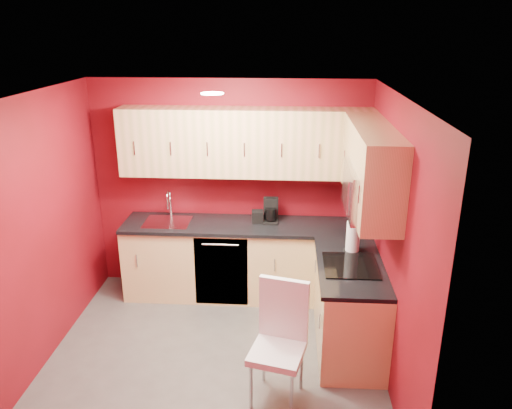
# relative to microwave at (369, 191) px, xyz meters

# --- Properties ---
(floor) EXTENTS (3.20, 3.20, 0.00)m
(floor) POSITION_rel_microwave_xyz_m (-1.39, -0.20, -1.66)
(floor) COLOR #54524F
(floor) RESTS_ON ground
(ceiling) EXTENTS (3.20, 3.20, 0.00)m
(ceiling) POSITION_rel_microwave_xyz_m (-1.39, -0.20, 0.84)
(ceiling) COLOR white
(ceiling) RESTS_ON wall_back
(wall_back) EXTENTS (3.20, 0.00, 3.20)m
(wall_back) POSITION_rel_microwave_xyz_m (-1.39, 1.30, -0.41)
(wall_back) COLOR maroon
(wall_back) RESTS_ON floor
(wall_front) EXTENTS (3.20, 0.00, 3.20)m
(wall_front) POSITION_rel_microwave_xyz_m (-1.39, -1.70, -0.41)
(wall_front) COLOR maroon
(wall_front) RESTS_ON floor
(wall_left) EXTENTS (0.00, 3.00, 3.00)m
(wall_left) POSITION_rel_microwave_xyz_m (-2.99, -0.20, -0.41)
(wall_left) COLOR maroon
(wall_left) RESTS_ON floor
(wall_right) EXTENTS (0.00, 3.00, 3.00)m
(wall_right) POSITION_rel_microwave_xyz_m (0.21, -0.20, -0.41)
(wall_right) COLOR maroon
(wall_right) RESTS_ON floor
(base_cabinets_back) EXTENTS (2.80, 0.60, 0.87)m
(base_cabinets_back) POSITION_rel_microwave_xyz_m (-1.19, 1.00, -1.22)
(base_cabinets_back) COLOR #E5C583
(base_cabinets_back) RESTS_ON floor
(base_cabinets_right) EXTENTS (0.60, 1.30, 0.87)m
(base_cabinets_right) POSITION_rel_microwave_xyz_m (-0.09, 0.05, -1.22)
(base_cabinets_right) COLOR #E5C583
(base_cabinets_right) RESTS_ON floor
(countertop_back) EXTENTS (2.80, 0.63, 0.04)m
(countertop_back) POSITION_rel_microwave_xyz_m (-1.19, 0.99, -0.77)
(countertop_back) COLOR black
(countertop_back) RESTS_ON base_cabinets_back
(countertop_right) EXTENTS (0.63, 1.27, 0.04)m
(countertop_right) POSITION_rel_microwave_xyz_m (-0.11, 0.04, -0.77)
(countertop_right) COLOR black
(countertop_right) RESTS_ON base_cabinets_right
(upper_cabinets_back) EXTENTS (2.80, 0.35, 0.75)m
(upper_cabinets_back) POSITION_rel_microwave_xyz_m (-1.19, 1.13, 0.17)
(upper_cabinets_back) COLOR tan
(upper_cabinets_back) RESTS_ON wall_back
(upper_cabinets_right) EXTENTS (0.35, 1.55, 0.75)m
(upper_cabinets_right) POSITION_rel_microwave_xyz_m (0.03, 0.24, 0.23)
(upper_cabinets_right) COLOR tan
(upper_cabinets_right) RESTS_ON wall_right
(microwave) EXTENTS (0.42, 0.76, 0.42)m
(microwave) POSITION_rel_microwave_xyz_m (0.00, 0.00, 0.00)
(microwave) COLOR silver
(microwave) RESTS_ON upper_cabinets_right
(cooktop) EXTENTS (0.50, 0.55, 0.01)m
(cooktop) POSITION_rel_microwave_xyz_m (-0.11, 0.00, -0.74)
(cooktop) COLOR black
(cooktop) RESTS_ON countertop_right
(sink) EXTENTS (0.52, 0.42, 0.35)m
(sink) POSITION_rel_microwave_xyz_m (-2.09, 1.00, -0.72)
(sink) COLOR silver
(sink) RESTS_ON countertop_back
(dishwasher_front) EXTENTS (0.60, 0.02, 0.82)m
(dishwasher_front) POSITION_rel_microwave_xyz_m (-1.44, 0.71, -1.22)
(dishwasher_front) COLOR black
(dishwasher_front) RESTS_ON base_cabinets_back
(downlight) EXTENTS (0.20, 0.20, 0.01)m
(downlight) POSITION_rel_microwave_xyz_m (-1.39, 0.10, 0.82)
(downlight) COLOR white
(downlight) RESTS_ON ceiling
(coffee_maker) EXTENTS (0.17, 0.22, 0.28)m
(coffee_maker) POSITION_rel_microwave_xyz_m (-0.91, 1.06, -0.61)
(coffee_maker) COLOR black
(coffee_maker) RESTS_ON countertop_back
(napkin_holder) EXTENTS (0.14, 0.14, 0.14)m
(napkin_holder) POSITION_rel_microwave_xyz_m (-1.06, 1.04, -0.68)
(napkin_holder) COLOR black
(napkin_holder) RESTS_ON countertop_back
(paper_towel) EXTENTS (0.23, 0.23, 0.32)m
(paper_towel) POSITION_rel_microwave_xyz_m (-0.06, 0.33, -0.59)
(paper_towel) COLOR white
(paper_towel) RESTS_ON countertop_right
(dining_chair) EXTENTS (0.52, 0.54, 1.06)m
(dining_chair) POSITION_rel_microwave_xyz_m (-0.78, -0.76, -1.13)
(dining_chair) COLOR silver
(dining_chair) RESTS_ON floor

